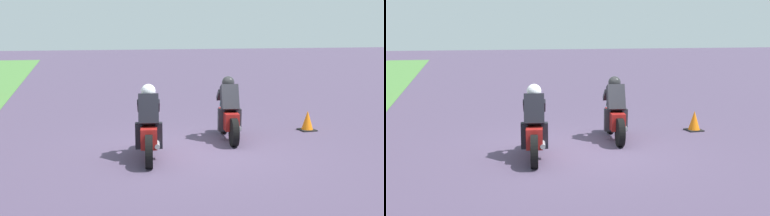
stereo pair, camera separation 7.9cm
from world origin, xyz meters
TOP-DOWN VIEW (x-y plane):
  - ground_plane at (0.00, 0.00)m, footprint 120.00×120.00m
  - rider_lane_a at (0.85, -1.13)m, footprint 2.03×0.61m
  - rider_lane_b at (-0.29, 1.01)m, footprint 2.03×0.62m
  - traffic_cone at (1.24, -3.47)m, footprint 0.40×0.40m

SIDE VIEW (x-z plane):
  - ground_plane at x=0.00m, z-range 0.00..0.00m
  - traffic_cone at x=1.24m, z-range -0.02..0.50m
  - rider_lane_a at x=0.85m, z-range -0.13..1.38m
  - rider_lane_b at x=-0.29m, z-range -0.13..1.38m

